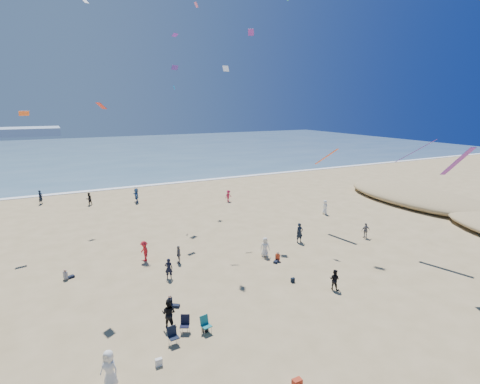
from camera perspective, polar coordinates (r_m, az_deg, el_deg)
name	(u,v)px	position (r m, az deg, el deg)	size (l,w,h in m)	color
ground	(275,353)	(21.68, 5.29, -23.22)	(220.00, 220.00, 0.00)	tan
ocean	(90,152)	(110.81, -21.92, 5.62)	(220.00, 100.00, 0.06)	#476B84
surf_line	(123,188)	(61.75, -17.46, 0.61)	(220.00, 1.20, 0.08)	white
standing_flyers	(206,232)	(36.38, -5.24, -6.09)	(31.20, 45.96, 1.95)	black
seated_group	(256,313)	(24.03, 2.38, -17.96)	(18.74, 22.99, 0.84)	silver
chair_cluster	(188,329)	(22.69, -7.86, -19.93)	(2.68, 1.54, 1.00)	black
white_tote	(159,362)	(21.09, -12.27, -24.01)	(0.35, 0.20, 0.40)	silver
black_backpack	(205,329)	(23.12, -5.32, -20.07)	(0.30, 0.22, 0.38)	black
cooler	(297,382)	(19.87, 8.70, -26.71)	(0.45, 0.30, 0.30)	#AD2F18
navy_bag	(293,280)	(28.72, 8.04, -13.14)	(0.28, 0.18, 0.34)	black
kites_aloft	(277,85)	(34.30, 5.69, 15.87)	(34.34, 36.91, 28.53)	#46268E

